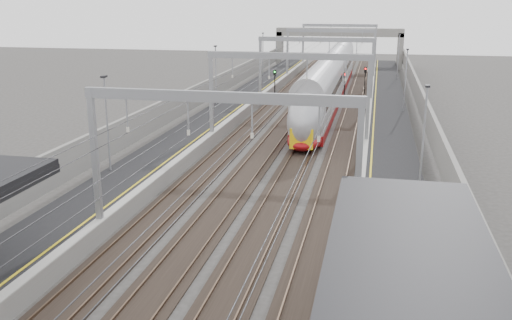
% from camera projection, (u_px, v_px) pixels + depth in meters
% --- Properties ---
extents(platform_left, '(4.00, 120.00, 1.00)m').
position_uv_depth(platform_left, '(203.00, 129.00, 50.60)').
color(platform_left, black).
rests_on(platform_left, ground).
extents(platform_right, '(4.00, 120.00, 1.00)m').
position_uv_depth(platform_right, '(387.00, 138.00, 47.41)').
color(platform_right, black).
rests_on(platform_right, ground).
extents(tracks, '(11.40, 140.00, 0.20)m').
position_uv_depth(tracks, '(292.00, 138.00, 49.13)').
color(tracks, black).
rests_on(tracks, ground).
extents(overhead_line, '(13.00, 140.00, 6.60)m').
position_uv_depth(overhead_line, '(304.00, 60.00, 53.71)').
color(overhead_line, gray).
rests_on(overhead_line, platform_left).
extents(overbridge, '(22.00, 2.20, 6.90)m').
position_uv_depth(overbridge, '(339.00, 37.00, 99.51)').
color(overbridge, gray).
rests_on(overbridge, ground).
extents(wall_left, '(0.30, 120.00, 3.20)m').
position_uv_depth(wall_left, '(169.00, 116.00, 50.95)').
color(wall_left, gray).
rests_on(wall_left, ground).
extents(wall_right, '(0.30, 120.00, 3.20)m').
position_uv_depth(wall_right, '(428.00, 127.00, 46.47)').
color(wall_right, gray).
rests_on(wall_right, ground).
extents(train, '(2.85, 51.95, 4.50)m').
position_uv_depth(train, '(329.00, 84.00, 65.79)').
color(train, maroon).
rests_on(train, ground).
extents(signal_green, '(0.32, 0.32, 3.48)m').
position_uv_depth(signal_green, '(275.00, 79.00, 68.74)').
color(signal_green, black).
rests_on(signal_green, ground).
extents(signal_red_near, '(0.32, 0.32, 3.48)m').
position_uv_depth(signal_red_near, '(345.00, 81.00, 66.45)').
color(signal_red_near, black).
rests_on(signal_red_near, ground).
extents(signal_red_far, '(0.32, 0.32, 3.48)m').
position_uv_depth(signal_red_far, '(365.00, 75.00, 71.83)').
color(signal_red_far, black).
rests_on(signal_red_far, ground).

